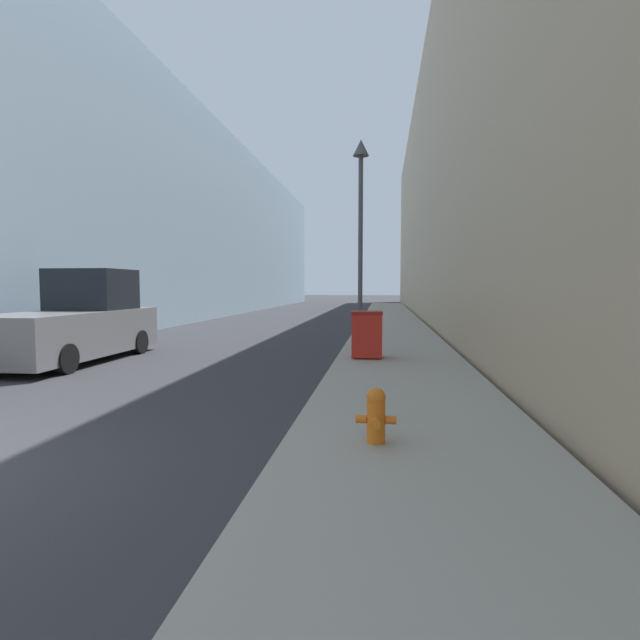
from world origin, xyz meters
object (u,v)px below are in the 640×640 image
at_px(trash_bin, 367,334).
at_px(pickup_truck, 77,323).
at_px(fire_hydrant, 376,414).
at_px(lamppost, 361,210).

bearing_deg(trash_bin, pickup_truck, -175.97).
xyz_separation_m(fire_hydrant, lamppost, (-0.60, 9.30, 3.59)).
height_order(trash_bin, lamppost, lamppost).
distance_m(trash_bin, pickup_truck, 7.12).
height_order(lamppost, pickup_truck, lamppost).
distance_m(fire_hydrant, trash_bin, 6.49).
height_order(trash_bin, pickup_truck, pickup_truck).
bearing_deg(trash_bin, fire_hydrant, -87.36).
relative_size(lamppost, pickup_truck, 1.16).
bearing_deg(fire_hydrant, trash_bin, 92.64).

